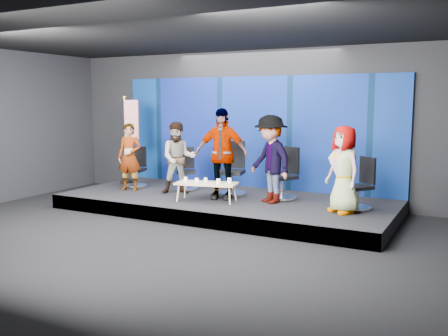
{
  "coord_description": "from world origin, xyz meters",
  "views": [
    {
      "loc": [
        4.82,
        -6.76,
        2.34
      ],
      "look_at": [
        0.02,
        2.4,
        0.94
      ],
      "focal_mm": 40.0,
      "sensor_mm": 36.0,
      "label": 1
    }
  ],
  "objects_px": {
    "panelist_d": "(270,159)",
    "coffee_table": "(207,184)",
    "chair_e": "(360,192)",
    "mug_d": "(218,181)",
    "chair_b": "(186,176)",
    "chair_c": "(232,177)",
    "mug_b": "(197,180)",
    "chair_a": "(136,174)",
    "mug_e": "(229,181)",
    "flag_stand": "(129,137)",
    "panelist_b": "(178,158)",
    "mug_a": "(186,179)",
    "panelist_a": "(130,157)",
    "panelist_e": "(344,170)",
    "panelist_c": "(221,154)",
    "chair_d": "(284,182)"
  },
  "relations": [
    {
      "from": "panelist_d",
      "to": "coffee_table",
      "type": "height_order",
      "value": "panelist_d"
    },
    {
      "from": "chair_e",
      "to": "mug_d",
      "type": "distance_m",
      "value": 2.75
    },
    {
      "from": "chair_b",
      "to": "chair_c",
      "type": "distance_m",
      "value": 1.22
    },
    {
      "from": "mug_d",
      "to": "mug_b",
      "type": "bearing_deg",
      "value": -170.89
    },
    {
      "from": "chair_b",
      "to": "mug_d",
      "type": "distance_m",
      "value": 1.69
    },
    {
      "from": "mug_b",
      "to": "chair_e",
      "type": "bearing_deg",
      "value": 14.16
    },
    {
      "from": "chair_a",
      "to": "mug_e",
      "type": "xyz_separation_m",
      "value": [
        2.78,
        -0.56,
        0.12
      ]
    },
    {
      "from": "chair_b",
      "to": "flag_stand",
      "type": "height_order",
      "value": "flag_stand"
    },
    {
      "from": "chair_c",
      "to": "coffee_table",
      "type": "relative_size",
      "value": 0.88
    },
    {
      "from": "panelist_d",
      "to": "chair_a",
      "type": "bearing_deg",
      "value": -152.74
    },
    {
      "from": "panelist_b",
      "to": "mug_a",
      "type": "xyz_separation_m",
      "value": [
        0.51,
        -0.52,
        -0.36
      ]
    },
    {
      "from": "chair_b",
      "to": "chair_e",
      "type": "bearing_deg",
      "value": -36.11
    },
    {
      "from": "panelist_b",
      "to": "flag_stand",
      "type": "distance_m",
      "value": 1.85
    },
    {
      "from": "coffee_table",
      "to": "panelist_a",
      "type": "bearing_deg",
      "value": 173.04
    },
    {
      "from": "panelist_b",
      "to": "panelist_e",
      "type": "xyz_separation_m",
      "value": [
        3.71,
        -0.23,
        0.01
      ]
    },
    {
      "from": "panelist_a",
      "to": "panelist_c",
      "type": "xyz_separation_m",
      "value": [
        2.31,
        0.1,
        0.18
      ]
    },
    {
      "from": "panelist_e",
      "to": "mug_a",
      "type": "relative_size",
      "value": 17.84
    },
    {
      "from": "chair_a",
      "to": "chair_d",
      "type": "height_order",
      "value": "chair_d"
    },
    {
      "from": "panelist_d",
      "to": "mug_e",
      "type": "relative_size",
      "value": 17.29
    },
    {
      "from": "panelist_d",
      "to": "mug_b",
      "type": "distance_m",
      "value": 1.55
    },
    {
      "from": "chair_c",
      "to": "chair_d",
      "type": "height_order",
      "value": "chair_c"
    },
    {
      "from": "chair_e",
      "to": "mug_e",
      "type": "bearing_deg",
      "value": -131.17
    },
    {
      "from": "chair_d",
      "to": "coffee_table",
      "type": "height_order",
      "value": "chair_d"
    },
    {
      "from": "chair_e",
      "to": "panelist_e",
      "type": "distance_m",
      "value": 0.69
    },
    {
      "from": "panelist_e",
      "to": "chair_b",
      "type": "bearing_deg",
      "value": -153.31
    },
    {
      "from": "chair_d",
      "to": "mug_a",
      "type": "height_order",
      "value": "chair_d"
    },
    {
      "from": "chair_c",
      "to": "coffee_table",
      "type": "xyz_separation_m",
      "value": [
        -0.14,
        -0.87,
        -0.03
      ]
    },
    {
      "from": "chair_e",
      "to": "mug_a",
      "type": "relative_size",
      "value": 11.02
    },
    {
      "from": "panelist_d",
      "to": "flag_stand",
      "type": "height_order",
      "value": "flag_stand"
    },
    {
      "from": "chair_a",
      "to": "mug_b",
      "type": "distance_m",
      "value": 2.33
    },
    {
      "from": "panelist_a",
      "to": "coffee_table",
      "type": "height_order",
      "value": "panelist_a"
    },
    {
      "from": "panelist_a",
      "to": "mug_b",
      "type": "distance_m",
      "value": 2.06
    },
    {
      "from": "panelist_b",
      "to": "flag_stand",
      "type": "height_order",
      "value": "flag_stand"
    },
    {
      "from": "chair_c",
      "to": "mug_a",
      "type": "distance_m",
      "value": 1.11
    },
    {
      "from": "chair_a",
      "to": "chair_e",
      "type": "height_order",
      "value": "chair_e"
    },
    {
      "from": "panelist_c",
      "to": "panelist_d",
      "type": "bearing_deg",
      "value": -8.06
    },
    {
      "from": "coffee_table",
      "to": "mug_b",
      "type": "relative_size",
      "value": 13.96
    },
    {
      "from": "mug_e",
      "to": "chair_e",
      "type": "bearing_deg",
      "value": 11.53
    },
    {
      "from": "mug_b",
      "to": "mug_e",
      "type": "height_order",
      "value": "mug_e"
    },
    {
      "from": "panelist_c",
      "to": "mug_d",
      "type": "bearing_deg",
      "value": -82.76
    },
    {
      "from": "panelist_b",
      "to": "panelist_c",
      "type": "height_order",
      "value": "panelist_c"
    },
    {
      "from": "panelist_a",
      "to": "chair_a",
      "type": "bearing_deg",
      "value": 96.58
    },
    {
      "from": "mug_e",
      "to": "panelist_d",
      "type": "bearing_deg",
      "value": 19.51
    },
    {
      "from": "chair_d",
      "to": "coffee_table",
      "type": "xyz_separation_m",
      "value": [
        -1.33,
        -0.94,
        -0.01
      ]
    },
    {
      "from": "panelist_c",
      "to": "panelist_b",
      "type": "bearing_deg",
      "value": 162.69
    },
    {
      "from": "panelist_d",
      "to": "flag_stand",
      "type": "distance_m",
      "value": 3.96
    },
    {
      "from": "coffee_table",
      "to": "mug_d",
      "type": "bearing_deg",
      "value": -5.29
    },
    {
      "from": "coffee_table",
      "to": "flag_stand",
      "type": "distance_m",
      "value": 2.98
    },
    {
      "from": "coffee_table",
      "to": "mug_d",
      "type": "relative_size",
      "value": 12.88
    },
    {
      "from": "panelist_b",
      "to": "panelist_d",
      "type": "relative_size",
      "value": 0.9
    }
  ]
}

